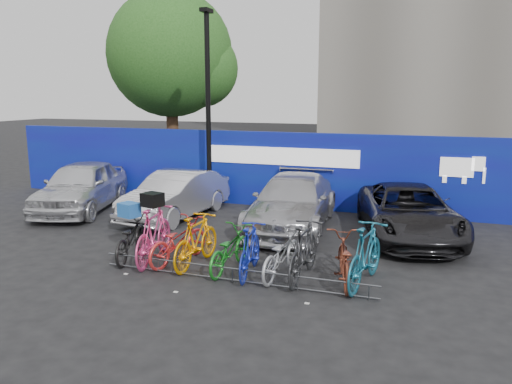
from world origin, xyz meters
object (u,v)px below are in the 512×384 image
at_px(car_2, 292,202).
at_px(bike_0, 131,238).
at_px(bike_3, 196,240).
at_px(bike_8, 344,259).
at_px(car_3, 409,212).
at_px(bike_1, 154,234).
at_px(bike_7, 303,251).
at_px(bike_4, 229,249).
at_px(bike_5, 250,250).
at_px(car_1, 176,195).
at_px(bike_2, 178,241).
at_px(tree, 176,57).
at_px(bike_rack, 232,274).
at_px(lamppost, 208,104).
at_px(bike_6, 281,254).
at_px(car_0, 81,186).
at_px(bike_9, 365,255).

distance_m(car_2, bike_0, 4.56).
bearing_deg(bike_3, bike_8, -176.27).
relative_size(car_3, bike_3, 2.54).
relative_size(bike_1, bike_7, 1.06).
height_order(bike_4, bike_5, bike_5).
distance_m(car_3, bike_5, 4.81).
distance_m(car_1, bike_2, 4.03).
distance_m(bike_2, bike_3, 0.48).
bearing_deg(bike_0, bike_8, 167.42).
xyz_separation_m(car_1, bike_4, (3.17, -3.64, -0.22)).
xyz_separation_m(tree, bike_7, (8.03, -10.06, -4.49)).
xyz_separation_m(bike_0, bike_3, (1.58, 0.05, 0.08)).
bearing_deg(bike_0, bike_rack, 153.93).
xyz_separation_m(lamppost, car_1, (-0.27, -1.78, -2.59)).
distance_m(bike_3, bike_7, 2.32).
distance_m(bike_2, bike_7, 2.79).
relative_size(bike_6, bike_7, 0.92).
relative_size(car_0, bike_6, 2.57).
distance_m(bike_8, bike_9, 0.42).
height_order(tree, bike_4, tree).
relative_size(bike_0, bike_2, 1.00).
distance_m(tree, car_0, 7.85).
bearing_deg(bike_3, lamppost, -65.36).
xyz_separation_m(tree, bike_3, (5.71, -10.03, -4.51)).
height_order(lamppost, bike_rack, lamppost).
height_order(car_2, bike_5, car_2).
bearing_deg(bike_7, bike_8, -172.82).
xyz_separation_m(bike_3, bike_5, (1.25, -0.15, -0.03)).
xyz_separation_m(tree, car_2, (6.81, -6.38, -4.37)).
bearing_deg(bike_3, car_2, -103.85).
bearing_deg(lamppost, bike_2, -72.54).
height_order(bike_rack, car_0, car_0).
xyz_separation_m(lamppost, car_0, (-3.48, -1.91, -2.50)).
relative_size(tree, bike_1, 3.82).
height_order(bike_1, bike_3, bike_1).
bearing_deg(car_1, bike_rack, -45.57).
height_order(car_1, bike_5, car_1).
height_order(tree, bike_9, tree).
bearing_deg(bike_4, bike_6, -174.22).
height_order(car_2, bike_8, car_2).
height_order(lamppost, bike_3, lamppost).
bearing_deg(bike_3, car_3, -134.90).
height_order(car_1, bike_6, car_1).
height_order(car_2, bike_7, car_2).
relative_size(car_0, bike_2, 2.49).
distance_m(bike_4, bike_8, 2.33).
distance_m(bike_7, bike_8, 0.78).
xyz_separation_m(bike_rack, bike_5, (0.19, 0.48, 0.36)).
bearing_deg(car_3, bike_2, -154.66).
height_order(bike_8, bike_9, bike_9).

